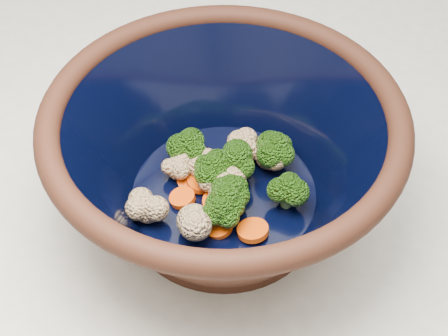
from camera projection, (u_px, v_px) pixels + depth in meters
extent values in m
cylinder|color=black|center=(224.00, 207.00, 0.66)|extent=(0.20, 0.20, 0.01)
torus|color=black|center=(224.00, 117.00, 0.56)|extent=(0.34, 0.34, 0.02)
cylinder|color=black|center=(224.00, 192.00, 0.64)|extent=(0.19, 0.19, 0.00)
cylinder|color=#608442|center=(275.00, 161.00, 0.66)|extent=(0.01, 0.01, 0.02)
ellipsoid|color=#346914|center=(277.00, 146.00, 0.64)|extent=(0.04, 0.04, 0.03)
cylinder|color=#608442|center=(230.00, 202.00, 0.62)|extent=(0.01, 0.01, 0.02)
ellipsoid|color=#346914|center=(231.00, 188.00, 0.60)|extent=(0.04, 0.04, 0.03)
cylinder|color=#608442|center=(189.00, 157.00, 0.66)|extent=(0.01, 0.01, 0.02)
ellipsoid|color=#346914|center=(188.00, 143.00, 0.64)|extent=(0.04, 0.04, 0.03)
cylinder|color=#608442|center=(236.00, 173.00, 0.65)|extent=(0.01, 0.01, 0.02)
ellipsoid|color=#346914|center=(236.00, 157.00, 0.63)|extent=(0.04, 0.04, 0.04)
cylinder|color=#608442|center=(226.00, 212.00, 0.61)|extent=(0.01, 0.01, 0.02)
ellipsoid|color=#346914|center=(226.00, 197.00, 0.59)|extent=(0.04, 0.04, 0.03)
cylinder|color=#608442|center=(286.00, 200.00, 0.62)|extent=(0.01, 0.01, 0.02)
ellipsoid|color=#346914|center=(288.00, 186.00, 0.61)|extent=(0.04, 0.04, 0.03)
cylinder|color=#608442|center=(222.00, 222.00, 0.60)|extent=(0.01, 0.01, 0.02)
ellipsoid|color=#346914|center=(222.00, 208.00, 0.59)|extent=(0.04, 0.04, 0.03)
cylinder|color=#608442|center=(213.00, 179.00, 0.64)|extent=(0.01, 0.01, 0.02)
ellipsoid|color=#346914|center=(213.00, 165.00, 0.62)|extent=(0.04, 0.04, 0.03)
sphere|color=beige|center=(217.00, 182.00, 0.63)|extent=(0.03, 0.03, 0.03)
sphere|color=beige|center=(178.00, 168.00, 0.65)|extent=(0.03, 0.03, 0.03)
sphere|color=beige|center=(224.00, 177.00, 0.63)|extent=(0.03, 0.03, 0.03)
sphere|color=beige|center=(148.00, 209.00, 0.61)|extent=(0.03, 0.03, 0.03)
sphere|color=beige|center=(224.00, 181.00, 0.63)|extent=(0.03, 0.03, 0.03)
sphere|color=beige|center=(269.00, 155.00, 0.65)|extent=(0.03, 0.03, 0.03)
sphere|color=beige|center=(200.00, 166.00, 0.65)|extent=(0.03, 0.03, 0.03)
sphere|color=beige|center=(247.00, 150.00, 0.66)|extent=(0.03, 0.03, 0.03)
sphere|color=beige|center=(221.00, 192.00, 0.62)|extent=(0.03, 0.03, 0.03)
sphere|color=beige|center=(194.00, 221.00, 0.59)|extent=(0.03, 0.03, 0.03)
cylinder|color=#EC490A|center=(218.00, 203.00, 0.62)|extent=(0.03, 0.03, 0.01)
cylinder|color=#EC490A|center=(221.00, 187.00, 0.64)|extent=(0.03, 0.03, 0.01)
cylinder|color=#EC490A|center=(253.00, 230.00, 0.60)|extent=(0.03, 0.03, 0.01)
cylinder|color=#EC490A|center=(199.00, 183.00, 0.64)|extent=(0.03, 0.03, 0.01)
cylinder|color=#EC490A|center=(182.00, 198.00, 0.63)|extent=(0.03, 0.03, 0.01)
cylinder|color=#EC490A|center=(192.00, 179.00, 0.65)|extent=(0.03, 0.03, 0.01)
cylinder|color=#EC490A|center=(219.00, 226.00, 0.61)|extent=(0.03, 0.03, 0.01)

